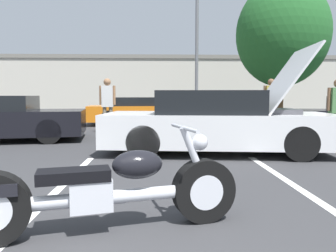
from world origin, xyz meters
TOP-DOWN VIEW (x-y plane):
  - parking_stripe_foreground at (-0.37, 2.19)m, footprint 0.12×5.39m
  - parking_stripe_middle at (2.78, 2.19)m, footprint 0.12×5.39m
  - far_building at (0.00, 26.33)m, footprint 32.00×4.20m
  - light_pole at (3.24, 17.00)m, footprint 1.21×0.28m
  - tree_background at (7.53, 15.86)m, footprint 4.79×4.79m
  - motorcycle at (0.46, 1.39)m, footprint 2.42×0.91m
  - show_car_hood_open at (2.22, 5.44)m, footprint 4.91×2.33m
  - parked_car_mid_row at (0.33, 12.41)m, footprint 4.73×2.28m
  - parked_car_left_row at (-3.27, 7.52)m, footprint 4.46×2.51m
  - spectator_near_motorcycle at (-0.67, 9.16)m, footprint 0.52×0.23m
  - spectator_by_show_car at (4.85, 9.72)m, footprint 0.52×0.24m

SIDE VIEW (x-z plane):
  - parking_stripe_foreground at x=-0.37m, z-range 0.00..0.01m
  - parking_stripe_middle at x=2.78m, z-range 0.00..0.01m
  - motorcycle at x=0.46m, z-range -0.09..0.85m
  - parked_car_mid_row at x=0.33m, z-range -0.01..1.14m
  - parked_car_left_row at x=-3.27m, z-range -0.02..1.20m
  - show_car_hood_open at x=2.22m, z-range -0.47..1.76m
  - spectator_near_motorcycle at x=-0.67m, z-range 0.18..1.95m
  - spectator_by_show_car at x=4.85m, z-range 0.18..1.98m
  - far_building at x=0.00m, z-range 0.14..4.54m
  - tree_background at x=7.53m, z-range 0.85..8.06m
  - light_pole at x=3.24m, z-range 0.39..8.86m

